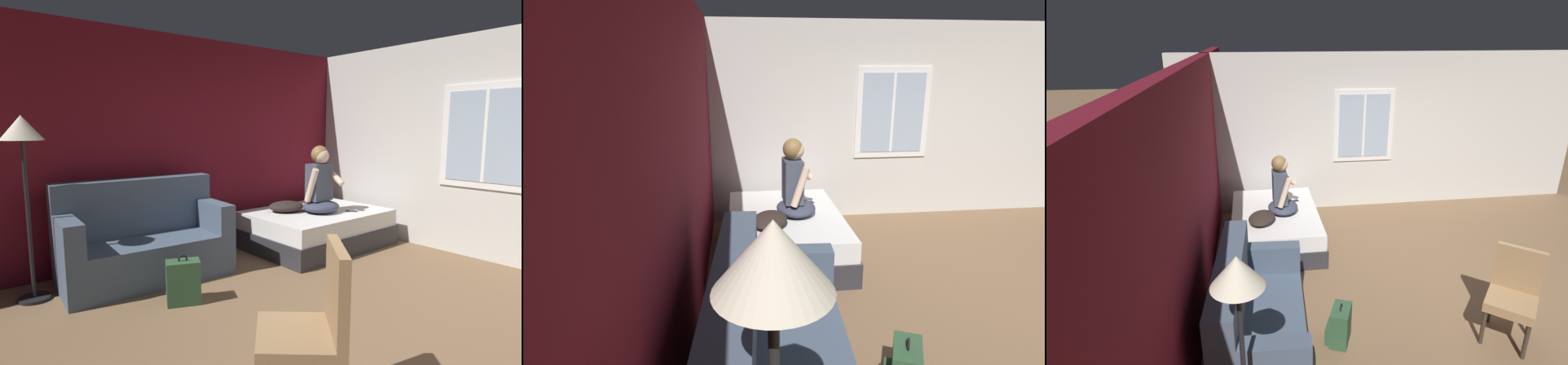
% 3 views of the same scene
% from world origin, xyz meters
% --- Properties ---
extents(ground_plane, '(40.00, 40.00, 0.00)m').
position_xyz_m(ground_plane, '(0.00, 0.00, 0.00)').
color(ground_plane, brown).
extents(wall_back_accent, '(10.11, 0.16, 2.70)m').
position_xyz_m(wall_back_accent, '(0.00, 2.99, 1.35)').
color(wall_back_accent, maroon).
rests_on(wall_back_accent, ground).
extents(wall_side_with_window, '(0.19, 7.21, 2.70)m').
position_xyz_m(wall_side_with_window, '(2.63, 0.00, 1.35)').
color(wall_side_with_window, silver).
rests_on(wall_side_with_window, ground).
extents(bed, '(1.85, 1.31, 0.48)m').
position_xyz_m(bed, '(1.43, 2.03, 0.24)').
color(bed, '#2D2D33').
rests_on(bed, ground).
extents(couch, '(1.75, 0.92, 1.04)m').
position_xyz_m(couch, '(-0.85, 2.37, 0.39)').
color(couch, '#47566B').
rests_on(couch, ground).
extents(side_chair, '(0.65, 0.65, 0.98)m').
position_xyz_m(side_chair, '(-1.00, -0.23, 0.53)').
color(side_chair, '#382D23').
rests_on(side_chair, ground).
extents(person_seated, '(0.53, 0.45, 0.88)m').
position_xyz_m(person_seated, '(1.39, 1.93, 0.84)').
color(person_seated, '#383D51').
rests_on(person_seated, bed).
extents(backpack, '(0.35, 0.32, 0.46)m').
position_xyz_m(backpack, '(-0.84, 1.52, 0.19)').
color(backpack, '#2D5133').
rests_on(backpack, ground).
extents(throw_pillow, '(0.57, 0.49, 0.14)m').
position_xyz_m(throw_pillow, '(1.07, 2.23, 0.55)').
color(throw_pillow, '#2D231E').
rests_on(throw_pillow, bed).
extents(cell_phone, '(0.12, 0.16, 0.01)m').
position_xyz_m(cell_phone, '(1.76, 1.70, 0.48)').
color(cell_phone, black).
rests_on(cell_phone, bed).
extents(floor_lamp, '(0.36, 0.36, 1.70)m').
position_xyz_m(floor_lamp, '(-1.89, 2.45, 1.43)').
color(floor_lamp, black).
rests_on(floor_lamp, ground).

